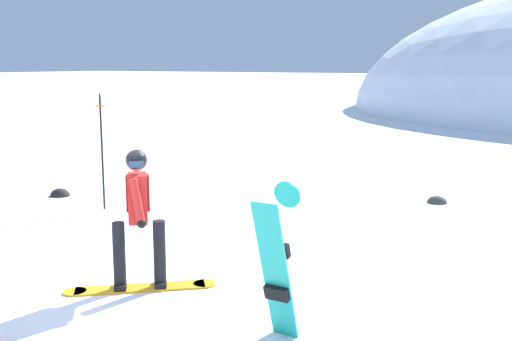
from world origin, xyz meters
TOP-DOWN VIEW (x-y plane):
  - ground_plane at (0.00, 0.00)m, footprint 300.00×300.00m
  - snowboarder_main at (0.25, 0.59)m, footprint 1.46×1.30m
  - spare_snowboard at (2.40, 0.16)m, footprint 0.28×0.52m
  - piste_marker_near at (-3.11, 3.39)m, footprint 0.20×0.20m
  - rock_dark at (-4.75, 3.76)m, footprint 0.44×0.37m
  - rock_mid at (2.12, 7.14)m, footprint 0.39×0.33m

SIDE VIEW (x-z plane):
  - ground_plane at x=0.00m, z-range 0.00..0.00m
  - rock_dark at x=-4.75m, z-range -0.15..0.15m
  - rock_mid at x=2.12m, z-range -0.14..0.14m
  - spare_snowboard at x=2.40m, z-range 0.01..1.60m
  - snowboarder_main at x=0.25m, z-range 0.06..1.78m
  - piste_marker_near at x=-3.11m, z-range 0.15..2.34m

